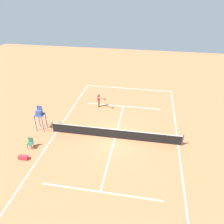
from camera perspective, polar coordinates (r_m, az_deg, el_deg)
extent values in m
plane|color=#D37A4C|center=(19.72, 0.73, -6.78)|extent=(60.00, 60.00, 0.00)
cube|color=white|center=(28.94, 4.23, 6.12)|extent=(10.98, 0.10, 0.01)
cube|color=white|center=(19.79, 16.78, -8.17)|extent=(0.10, 21.54, 0.01)
cube|color=white|center=(21.12, -14.18, -5.00)|extent=(0.10, 21.54, 0.01)
cube|color=white|center=(24.63, 2.98, 1.51)|extent=(8.23, 0.10, 0.01)
cube|color=white|center=(15.51, -3.06, -19.99)|extent=(8.23, 0.10, 0.01)
cube|color=white|center=(19.72, 0.73, -6.78)|extent=(0.10, 11.85, 0.01)
cylinder|color=#4C4C51|center=(19.52, 17.89, -7.01)|extent=(0.10, 0.10, 1.07)
cylinder|color=#4C4C51|center=(20.94, -15.12, -3.71)|extent=(0.10, 0.10, 1.07)
cube|color=black|center=(19.44, 0.74, -5.72)|extent=(11.58, 0.03, 0.91)
cube|color=white|center=(19.17, 0.75, -4.58)|extent=(11.58, 0.04, 0.06)
cylinder|color=#9E704C|center=(24.41, -3.33, 2.22)|extent=(0.12, 0.12, 0.76)
cylinder|color=#9E704C|center=(24.27, -3.61, 2.03)|extent=(0.12, 0.12, 0.76)
cylinder|color=red|center=(24.02, -3.52, 3.55)|extent=(0.28, 0.28, 0.60)
sphere|color=#9E704C|center=(23.81, -3.56, 4.56)|extent=(0.22, 0.22, 0.22)
cylinder|color=#9E704C|center=(24.14, -3.27, 3.79)|extent=(0.09, 0.09, 0.53)
cylinder|color=#9E704C|center=(23.65, -3.27, 3.72)|extent=(0.52, 0.28, 0.09)
cylinder|color=black|center=(23.44, -2.48, 3.49)|extent=(0.25, 0.13, 0.04)
ellipsoid|color=red|center=(23.30, -1.89, 3.31)|extent=(0.40, 0.38, 0.04)
sphere|color=#CCE033|center=(23.62, -8.02, -0.07)|extent=(0.07, 0.07, 0.07)
cylinder|color=#38518C|center=(21.06, -17.51, -3.11)|extent=(0.07, 0.07, 1.55)
cylinder|color=#38518C|center=(21.38, -19.19, -2.89)|extent=(0.07, 0.07, 1.55)
cylinder|color=#38518C|center=(21.58, -16.73, -2.10)|extent=(0.07, 0.07, 1.55)
cylinder|color=#38518C|center=(21.88, -18.38, -1.91)|extent=(0.07, 0.07, 1.55)
cube|color=#38518C|center=(21.06, -18.30, -0.66)|extent=(0.80, 0.80, 0.06)
cube|color=#38518C|center=(20.95, -18.40, -0.12)|extent=(0.50, 0.44, 0.40)
cube|color=#38518C|center=(20.93, -18.31, 0.98)|extent=(0.50, 0.06, 0.50)
cylinder|color=#262626|center=(19.51, -20.16, -8.67)|extent=(0.04, 0.04, 0.45)
cylinder|color=#262626|center=(19.67, -21.06, -8.51)|extent=(0.04, 0.04, 0.45)
cylinder|color=#262626|center=(19.74, -19.69, -8.05)|extent=(0.04, 0.04, 0.45)
cylinder|color=#262626|center=(19.90, -20.58, -7.90)|extent=(0.04, 0.04, 0.45)
cube|color=#2D6B4C|center=(19.55, -20.51, -7.70)|extent=(0.44, 0.44, 0.06)
cube|color=#2D6B4C|center=(19.55, -20.34, -6.73)|extent=(0.44, 0.04, 0.44)
cube|color=red|center=(18.88, -22.02, -10.91)|extent=(0.76, 0.32, 0.30)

